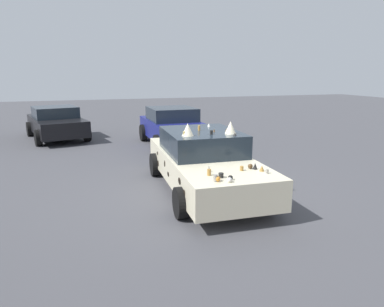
# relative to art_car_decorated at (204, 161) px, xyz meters

# --- Properties ---
(ground_plane) EXTENTS (60.00, 60.00, 0.00)m
(ground_plane) POSITION_rel_art_car_decorated_xyz_m (-0.05, 0.00, -0.69)
(ground_plane) COLOR #47474C
(art_car_decorated) EXTENTS (4.76, 2.20, 1.65)m
(art_car_decorated) POSITION_rel_art_car_decorated_xyz_m (0.00, 0.00, 0.00)
(art_car_decorated) COLOR beige
(art_car_decorated) RESTS_ON ground
(parked_sedan_near_right) EXTENTS (4.06, 2.11, 1.42)m
(parked_sedan_near_right) POSITION_rel_art_car_decorated_xyz_m (5.21, -0.67, 0.03)
(parked_sedan_near_right) COLOR navy
(parked_sedan_near_right) RESTS_ON ground
(parked_sedan_near_left) EXTENTS (4.27, 2.70, 1.34)m
(parked_sedan_near_left) POSITION_rel_art_car_decorated_xyz_m (8.05, 3.63, -0.02)
(parked_sedan_near_left) COLOR black
(parked_sedan_near_left) RESTS_ON ground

